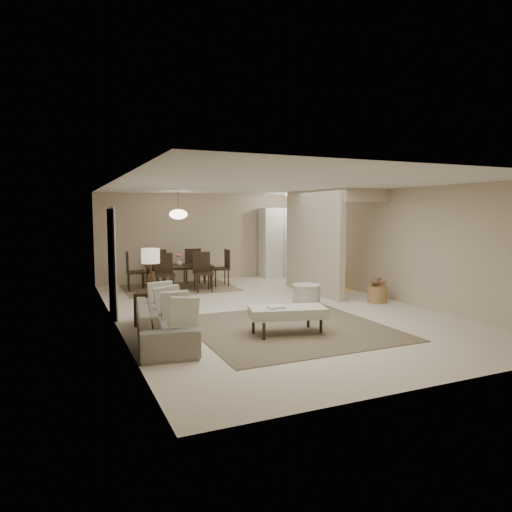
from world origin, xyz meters
name	(u,v)px	position (x,y,z in m)	size (l,w,h in m)	color
floor	(268,309)	(0.00, 0.00, 0.00)	(9.00, 9.00, 0.00)	beige
ceiling	(268,186)	(0.00, 0.00, 2.50)	(9.00, 9.00, 0.00)	white
back_wall	(202,237)	(0.00, 4.50, 1.25)	(6.00, 6.00, 0.00)	#C4B394
left_wall	(113,254)	(-3.00, 0.00, 1.25)	(9.00, 9.00, 0.00)	#C4B394
right_wall	(387,244)	(3.00, 0.00, 1.25)	(9.00, 9.00, 0.00)	#C4B394
partition	(313,242)	(1.80, 1.25, 1.25)	(0.15, 2.50, 2.50)	#C4B394
doorway	(112,263)	(-2.97, 0.60, 1.02)	(0.04, 0.90, 2.04)	black
pantry_cabinet	(280,243)	(2.35, 4.15, 1.05)	(1.20, 0.55, 2.10)	silver
flush_light	(293,195)	(2.30, 3.20, 2.46)	(0.44, 0.44, 0.05)	white
living_rug	(289,328)	(-0.31, -1.53, 0.01)	(3.20, 3.20, 0.01)	brown
sofa	(165,323)	(-2.45, -1.53, 0.30)	(0.80, 2.04, 0.59)	gray
ottoman_bench	(287,312)	(-0.51, -1.83, 0.35)	(1.33, 0.85, 0.44)	beige
side_table	(152,307)	(-2.40, -0.24, 0.29)	(0.53, 0.53, 0.58)	black
table_lamp	(151,260)	(-2.40, -0.24, 1.14)	(0.32, 0.32, 0.76)	#492F1F
round_pouf	(306,296)	(0.84, -0.10, 0.23)	(0.60, 0.60, 0.47)	beige
wicker_basket	(377,294)	(2.50, -0.32, 0.18)	(0.41, 0.41, 0.35)	olive
dining_rug	(180,288)	(-1.01, 3.27, 0.01)	(2.80, 2.10, 0.01)	#8D7B57
dining_table	(179,277)	(-1.01, 3.27, 0.30)	(1.70, 0.95, 0.60)	black
dining_chairs	(179,270)	(-1.01, 3.27, 0.49)	(2.66, 2.00, 0.98)	black
vase	(179,262)	(-1.01, 3.27, 0.68)	(0.16, 0.16, 0.16)	white
yellow_mat	(328,289)	(2.50, 1.63, 0.01)	(0.98, 0.60, 0.01)	yellow
pendant_light	(178,214)	(-1.01, 3.27, 1.92)	(0.46, 0.46, 0.71)	#492F1F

